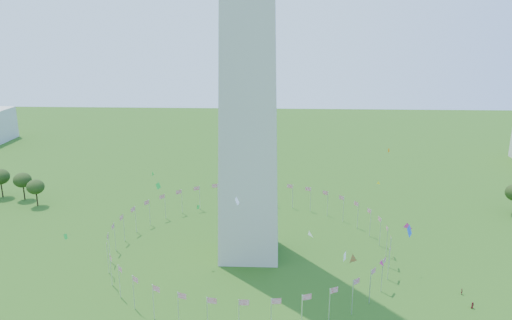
{
  "coord_description": "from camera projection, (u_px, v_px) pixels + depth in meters",
  "views": [
    {
      "loc": [
        7.84,
        -84.2,
        66.65
      ],
      "look_at": [
        2.6,
        35.0,
        33.0
      ],
      "focal_mm": 35.0,
      "sensor_mm": 36.0,
      "label": 1
    }
  ],
  "objects": [
    {
      "name": "flag_ring",
      "position": [
        249.0,
        239.0,
        146.23
      ],
      "size": [
        80.24,
        80.24,
        9.0
      ],
      "color": "silver",
      "rests_on": "ground"
    },
    {
      "name": "kites_aloft",
      "position": [
        317.0,
        234.0,
        111.98
      ],
      "size": [
        109.88,
        59.97,
        26.12
      ],
      "color": "white",
      "rests_on": "ground"
    }
  ]
}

